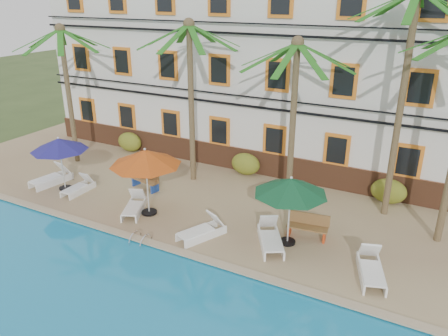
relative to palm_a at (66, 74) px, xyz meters
The scene contains 23 objects.
ground 10.77m from the palm_a, 24.87° to the right, with size 100.00×100.00×0.00m, color #384C23.
pool_deck 9.97m from the palm_a, ahead, with size 30.00×12.00×0.25m, color tan.
pool_coping 11.02m from the palm_a, 29.56° to the right, with size 30.00×0.35×0.06m, color tan.
hotel_building 10.55m from the palm_a, 34.35° to the left, with size 25.40×6.44×10.22m.
palm_a is the anchor object (origin of this frame).
palm_b 6.92m from the palm_a, ahead, with size 4.58×4.58×7.49m.
palm_c 11.86m from the palm_a, ahead, with size 4.58×4.58×6.98m.
palm_d 15.83m from the palm_a, ahead, with size 4.58×4.58×8.84m.
shrub_left 5.07m from the palm_a, 58.94° to the left, with size 1.50×0.90×1.10m, color #225718.
shrub_mid 10.10m from the palm_a, 16.14° to the left, with size 1.50×0.90×1.10m, color #225718.
shrub_right 16.40m from the palm_a, ahead, with size 1.50×0.90×1.10m, color #225718.
umbrella_blue 4.44m from the palm_a, 53.06° to the right, with size 2.54×2.54×2.54m.
umbrella_red 8.07m from the palm_a, 23.30° to the right, with size 2.87×2.87×2.86m.
umbrella_green 13.45m from the palm_a, 11.14° to the right, with size 2.64×2.64×2.64m.
lounger_a 5.30m from the palm_a, 66.75° to the right, with size 1.00×2.07×0.94m.
lounger_b 6.08m from the palm_a, 43.68° to the right, with size 0.61×1.67×0.79m.
lounger_c 8.50m from the palm_a, 26.57° to the right, with size 1.36×1.94×0.87m.
lounger_d 11.54m from the palm_a, 20.02° to the right, with size 1.40×1.99×0.89m.
lounger_e 13.54m from the palm_a, 13.43° to the right, with size 1.65×2.12×0.96m.
lounger_f 16.94m from the palm_a, 11.37° to the right, with size 1.28×2.10×0.94m.
bench_left 7.01m from the palm_a, 11.35° to the right, with size 1.56×0.76×0.93m.
bench_right 14.23m from the palm_a, ahead, with size 1.55×0.68×0.93m.
pool_ladder 10.70m from the palm_a, 31.48° to the right, with size 0.54×0.74×0.74m.
Camera 1 is at (8.69, -11.74, 8.77)m, focal length 35.00 mm.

